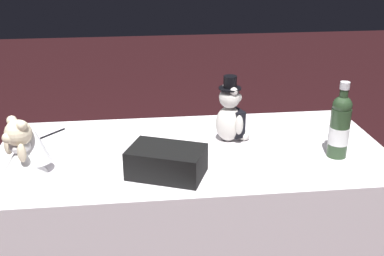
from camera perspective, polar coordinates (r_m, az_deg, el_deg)
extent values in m
cube|color=white|center=(2.19, 0.00, -11.19)|extent=(1.63, 0.79, 0.72)
ellipsoid|color=silver|center=(2.08, 4.43, 0.55)|extent=(0.12, 0.10, 0.16)
cube|color=black|center=(2.10, 5.17, 0.70)|extent=(0.08, 0.11, 0.12)
sphere|color=silver|center=(2.04, 4.53, 3.65)|extent=(0.09, 0.09, 0.09)
sphere|color=silver|center=(2.06, 5.45, 3.65)|extent=(0.04, 0.04, 0.04)
sphere|color=silver|center=(2.00, 5.03, 4.37)|extent=(0.03, 0.03, 0.03)
sphere|color=silver|center=(2.05, 4.09, 4.87)|extent=(0.03, 0.03, 0.03)
ellipsoid|color=silver|center=(2.04, 5.67, 0.37)|extent=(0.03, 0.03, 0.09)
ellipsoid|color=silver|center=(2.13, 3.93, 1.46)|extent=(0.03, 0.03, 0.09)
sphere|color=silver|center=(2.11, 6.25, -0.85)|extent=(0.05, 0.05, 0.05)
sphere|color=silver|center=(2.16, 5.33, -0.26)|extent=(0.05, 0.05, 0.05)
cylinder|color=black|center=(2.03, 4.56, 4.77)|extent=(0.10, 0.10, 0.01)
cylinder|color=black|center=(2.02, 4.59, 5.54)|extent=(0.06, 0.06, 0.05)
cone|color=white|center=(1.89, -19.67, -3.55)|extent=(0.18, 0.18, 0.13)
ellipsoid|color=white|center=(1.87, -19.88, -2.05)|extent=(0.08, 0.07, 0.06)
sphere|color=beige|center=(1.85, -20.09, -0.57)|extent=(0.10, 0.10, 0.10)
sphere|color=beige|center=(1.84, -21.20, -1.12)|extent=(0.04, 0.04, 0.04)
sphere|color=beige|center=(1.87, -20.77, 0.83)|extent=(0.04, 0.04, 0.04)
sphere|color=beige|center=(1.81, -19.72, 0.30)|extent=(0.04, 0.04, 0.04)
ellipsoid|color=beige|center=(1.90, -21.15, -1.98)|extent=(0.03, 0.03, 0.07)
ellipsoid|color=beige|center=(1.82, -19.70, -2.83)|extent=(0.03, 0.03, 0.07)
cone|color=white|center=(1.90, -18.44, -1.77)|extent=(0.19, 0.19, 0.15)
cylinder|color=#283E25|center=(2.01, 17.18, -0.55)|extent=(0.08, 0.08, 0.21)
sphere|color=#283E25|center=(1.97, 17.56, 2.58)|extent=(0.08, 0.08, 0.08)
cylinder|color=#283E25|center=(1.95, 17.73, 3.99)|extent=(0.03, 0.03, 0.08)
cylinder|color=silver|center=(1.94, 17.84, 4.87)|extent=(0.04, 0.04, 0.03)
cylinder|color=silver|center=(2.01, 17.14, -0.82)|extent=(0.08, 0.08, 0.07)
cylinder|color=black|center=(2.25, -16.46, -0.67)|extent=(0.11, 0.12, 0.01)
cone|color=silver|center=(2.29, -15.03, -0.08)|extent=(0.01, 0.01, 0.01)
cube|color=black|center=(1.79, -3.06, -4.05)|extent=(0.32, 0.27, 0.11)
cube|color=#B7B7BF|center=(1.72, -1.78, -5.18)|extent=(0.03, 0.02, 0.03)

